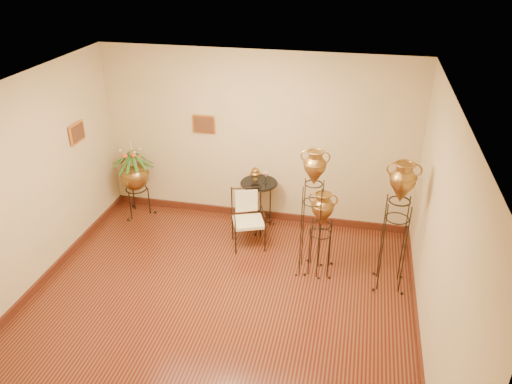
% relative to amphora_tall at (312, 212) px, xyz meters
% --- Properties ---
extents(ground, '(5.00, 5.00, 0.00)m').
position_rel_amphora_tall_xyz_m(ground, '(-1.06, -1.14, -0.96)').
color(ground, brown).
rests_on(ground, ground).
extents(room_shell, '(5.02, 5.02, 2.81)m').
position_rel_amphora_tall_xyz_m(room_shell, '(-1.06, -1.14, 0.77)').
color(room_shell, '#D6B68A').
rests_on(room_shell, ground).
extents(amphora_tall, '(0.40, 0.40, 1.88)m').
position_rel_amphora_tall_xyz_m(amphora_tall, '(0.00, 0.00, 0.00)').
color(amphora_tall, black).
rests_on(amphora_tall, ground).
extents(amphora_mid, '(0.43, 0.43, 1.85)m').
position_rel_amphora_tall_xyz_m(amphora_mid, '(1.09, -0.08, -0.02)').
color(amphora_mid, black).
rests_on(amphora_mid, ground).
extents(amphora_short, '(0.50, 0.50, 1.26)m').
position_rel_amphora_tall_xyz_m(amphora_short, '(0.13, 0.05, -0.33)').
color(amphora_short, black).
rests_on(amphora_short, ground).
extents(planter_urn, '(0.92, 0.92, 1.38)m').
position_rel_amphora_tall_xyz_m(planter_urn, '(-3.05, 1.01, -0.19)').
color(planter_urn, black).
rests_on(planter_urn, ground).
extents(armchair, '(0.65, 0.63, 0.91)m').
position_rel_amphora_tall_xyz_m(armchair, '(-0.99, 0.45, -0.50)').
color(armchair, black).
rests_on(armchair, ground).
extents(side_table, '(0.74, 0.74, 1.05)m').
position_rel_amphora_tall_xyz_m(side_table, '(-0.95, 1.01, -0.53)').
color(side_table, black).
rests_on(side_table, ground).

